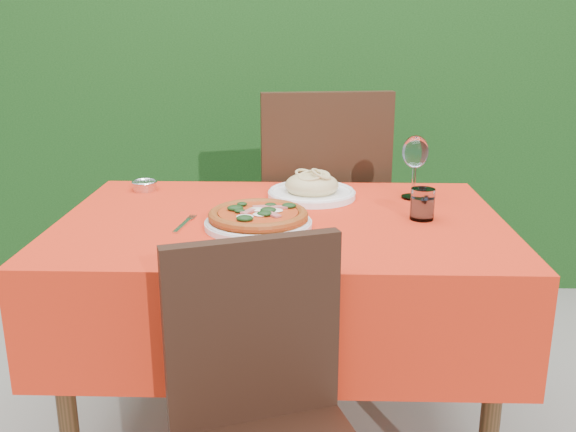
{
  "coord_description": "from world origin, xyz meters",
  "views": [
    {
      "loc": [
        0.07,
        -1.76,
        1.28
      ],
      "look_at": [
        0.02,
        -0.05,
        0.77
      ],
      "focal_mm": 40.0,
      "sensor_mm": 36.0,
      "label": 1
    }
  ],
  "objects_px": {
    "water_glass": "(422,206)",
    "wine_glass": "(415,155)",
    "fork": "(182,225)",
    "chair_near": "(267,417)",
    "pizza_plate": "(258,218)",
    "steel_ramekin": "(145,186)",
    "pasta_plate": "(312,189)",
    "chair_far": "(321,206)"
  },
  "relations": [
    {
      "from": "fork",
      "to": "steel_ramekin",
      "type": "height_order",
      "value": "steel_ramekin"
    },
    {
      "from": "water_glass",
      "to": "wine_glass",
      "type": "bearing_deg",
      "value": 87.23
    },
    {
      "from": "pizza_plate",
      "to": "water_glass",
      "type": "height_order",
      "value": "water_glass"
    },
    {
      "from": "fork",
      "to": "chair_near",
      "type": "bearing_deg",
      "value": -54.69
    },
    {
      "from": "chair_far",
      "to": "water_glass",
      "type": "distance_m",
      "value": 0.72
    },
    {
      "from": "wine_glass",
      "to": "fork",
      "type": "xyz_separation_m",
      "value": [
        -0.68,
        -0.32,
        -0.14
      ]
    },
    {
      "from": "water_glass",
      "to": "wine_glass",
      "type": "relative_size",
      "value": 0.44
    },
    {
      "from": "pizza_plate",
      "to": "pasta_plate",
      "type": "xyz_separation_m",
      "value": [
        0.15,
        0.31,
        0.0
      ]
    },
    {
      "from": "chair_near",
      "to": "fork",
      "type": "relative_size",
      "value": 4.84
    },
    {
      "from": "water_glass",
      "to": "steel_ramekin",
      "type": "xyz_separation_m",
      "value": [
        -0.87,
        0.3,
        -0.03
      ]
    },
    {
      "from": "pasta_plate",
      "to": "steel_ramekin",
      "type": "xyz_separation_m",
      "value": [
        -0.56,
        0.08,
        -0.01
      ]
    },
    {
      "from": "chair_near",
      "to": "pizza_plate",
      "type": "relative_size",
      "value": 2.75
    },
    {
      "from": "chair_near",
      "to": "steel_ramekin",
      "type": "xyz_separation_m",
      "value": [
        -0.46,
        0.89,
        0.27
      ]
    },
    {
      "from": "chair_near",
      "to": "pizza_plate",
      "type": "bearing_deg",
      "value": 76.06
    },
    {
      "from": "steel_ramekin",
      "to": "wine_glass",
      "type": "bearing_deg",
      "value": -4.82
    },
    {
      "from": "chair_near",
      "to": "fork",
      "type": "bearing_deg",
      "value": 97.57
    },
    {
      "from": "pizza_plate",
      "to": "water_glass",
      "type": "relative_size",
      "value": 3.49
    },
    {
      "from": "chair_near",
      "to": "wine_glass",
      "type": "height_order",
      "value": "wine_glass"
    },
    {
      "from": "pizza_plate",
      "to": "chair_far",
      "type": "bearing_deg",
      "value": 75.68
    },
    {
      "from": "wine_glass",
      "to": "steel_ramekin",
      "type": "distance_m",
      "value": 0.89
    },
    {
      "from": "water_glass",
      "to": "steel_ramekin",
      "type": "height_order",
      "value": "water_glass"
    },
    {
      "from": "water_glass",
      "to": "fork",
      "type": "bearing_deg",
      "value": -172.53
    },
    {
      "from": "fork",
      "to": "pizza_plate",
      "type": "bearing_deg",
      "value": 8.34
    },
    {
      "from": "chair_near",
      "to": "pasta_plate",
      "type": "bearing_deg",
      "value": 63.55
    },
    {
      "from": "wine_glass",
      "to": "fork",
      "type": "bearing_deg",
      "value": -154.93
    },
    {
      "from": "chair_far",
      "to": "water_glass",
      "type": "xyz_separation_m",
      "value": [
        0.27,
        -0.65,
        0.19
      ]
    },
    {
      "from": "chair_near",
      "to": "pizza_plate",
      "type": "distance_m",
      "value": 0.58
    },
    {
      "from": "pasta_plate",
      "to": "fork",
      "type": "distance_m",
      "value": 0.48
    },
    {
      "from": "chair_near",
      "to": "chair_far",
      "type": "height_order",
      "value": "chair_far"
    },
    {
      "from": "steel_ramekin",
      "to": "water_glass",
      "type": "bearing_deg",
      "value": -19.31
    },
    {
      "from": "pasta_plate",
      "to": "fork",
      "type": "height_order",
      "value": "pasta_plate"
    },
    {
      "from": "chair_near",
      "to": "water_glass",
      "type": "xyz_separation_m",
      "value": [
        0.41,
        0.59,
        0.3
      ]
    },
    {
      "from": "wine_glass",
      "to": "fork",
      "type": "height_order",
      "value": "wine_glass"
    },
    {
      "from": "water_glass",
      "to": "chair_near",
      "type": "bearing_deg",
      "value": -124.59
    },
    {
      "from": "fork",
      "to": "wine_glass",
      "type": "bearing_deg",
      "value": 33.06
    },
    {
      "from": "water_glass",
      "to": "fork",
      "type": "xyz_separation_m",
      "value": [
        -0.67,
        -0.09,
        -0.04
      ]
    },
    {
      "from": "pasta_plate",
      "to": "steel_ramekin",
      "type": "height_order",
      "value": "pasta_plate"
    },
    {
      "from": "chair_near",
      "to": "chair_far",
      "type": "bearing_deg",
      "value": 63.99
    },
    {
      "from": "wine_glass",
      "to": "fork",
      "type": "distance_m",
      "value": 0.76
    },
    {
      "from": "pasta_plate",
      "to": "steel_ramekin",
      "type": "bearing_deg",
      "value": 172.28
    },
    {
      "from": "chair_near",
      "to": "wine_glass",
      "type": "xyz_separation_m",
      "value": [
        0.42,
        0.82,
        0.4
      ]
    },
    {
      "from": "chair_far",
      "to": "chair_near",
      "type": "bearing_deg",
      "value": 75.46
    }
  ]
}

